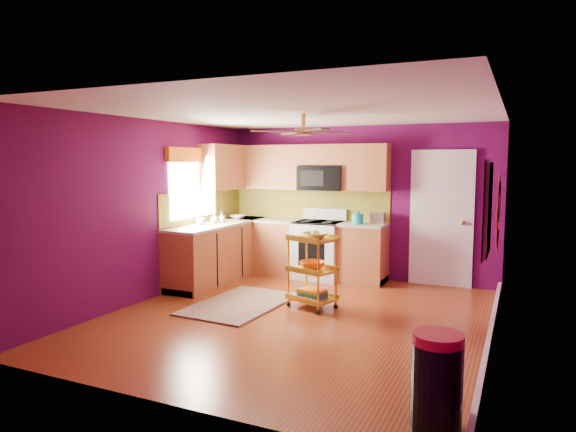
% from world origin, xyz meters
% --- Properties ---
extents(ground, '(5.00, 5.00, 0.00)m').
position_xyz_m(ground, '(0.00, 0.00, 0.00)').
color(ground, maroon).
rests_on(ground, ground).
extents(room_envelope, '(4.54, 5.04, 2.52)m').
position_xyz_m(room_envelope, '(0.03, 0.00, 1.63)').
color(room_envelope, '#510944').
rests_on(room_envelope, ground).
extents(lower_cabinets, '(2.81, 2.31, 0.94)m').
position_xyz_m(lower_cabinets, '(-1.35, 1.82, 0.43)').
color(lower_cabinets, brown).
rests_on(lower_cabinets, ground).
extents(electric_range, '(0.76, 0.66, 1.13)m').
position_xyz_m(electric_range, '(-0.55, 2.17, 0.48)').
color(electric_range, white).
rests_on(electric_range, ground).
extents(upper_cabinetry, '(2.80, 2.30, 1.26)m').
position_xyz_m(upper_cabinetry, '(-1.24, 2.17, 1.80)').
color(upper_cabinetry, brown).
rests_on(upper_cabinetry, ground).
extents(left_window, '(0.08, 1.35, 1.08)m').
position_xyz_m(left_window, '(-2.22, 1.05, 1.74)').
color(left_window, white).
rests_on(left_window, ground).
extents(panel_door, '(0.95, 0.11, 2.15)m').
position_xyz_m(panel_door, '(1.35, 2.47, 1.02)').
color(panel_door, white).
rests_on(panel_door, ground).
extents(right_wall_art, '(0.04, 2.74, 1.04)m').
position_xyz_m(right_wall_art, '(2.23, -0.34, 1.44)').
color(right_wall_art, black).
rests_on(right_wall_art, ground).
extents(ceiling_fan, '(1.01, 1.01, 0.26)m').
position_xyz_m(ceiling_fan, '(0.00, 0.20, 2.29)').
color(ceiling_fan, '#BF8C3F').
rests_on(ceiling_fan, ground).
extents(shag_rug, '(1.10, 1.72, 0.02)m').
position_xyz_m(shag_rug, '(-0.93, 0.23, 0.01)').
color(shag_rug, black).
rests_on(shag_rug, ground).
extents(rolling_cart, '(0.68, 0.59, 1.04)m').
position_xyz_m(rolling_cart, '(0.02, 0.49, 0.54)').
color(rolling_cart, gold).
rests_on(rolling_cart, ground).
extents(trash_can, '(0.40, 0.42, 0.70)m').
position_xyz_m(trash_can, '(1.97, -1.99, 0.35)').
color(trash_can, black).
rests_on(trash_can, ground).
extents(teal_kettle, '(0.18, 0.18, 0.21)m').
position_xyz_m(teal_kettle, '(0.12, 2.13, 1.02)').
color(teal_kettle, '#169DA6').
rests_on(teal_kettle, lower_cabinets).
extents(toaster, '(0.22, 0.15, 0.18)m').
position_xyz_m(toaster, '(0.40, 2.30, 1.03)').
color(toaster, beige).
rests_on(toaster, lower_cabinets).
extents(soap_bottle_a, '(0.08, 0.08, 0.17)m').
position_xyz_m(soap_bottle_a, '(-1.92, 1.39, 1.02)').
color(soap_bottle_a, '#EA3F72').
rests_on(soap_bottle_a, lower_cabinets).
extents(soap_bottle_b, '(0.12, 0.12, 0.16)m').
position_xyz_m(soap_bottle_b, '(-2.00, 1.28, 1.02)').
color(soap_bottle_b, white).
rests_on(soap_bottle_b, lower_cabinets).
extents(counter_dish, '(0.25, 0.25, 0.06)m').
position_xyz_m(counter_dish, '(-1.97, 2.00, 0.97)').
color(counter_dish, white).
rests_on(counter_dish, lower_cabinets).
extents(counter_cup, '(0.14, 0.14, 0.11)m').
position_xyz_m(counter_cup, '(-2.05, 0.98, 0.99)').
color(counter_cup, white).
rests_on(counter_cup, lower_cabinets).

